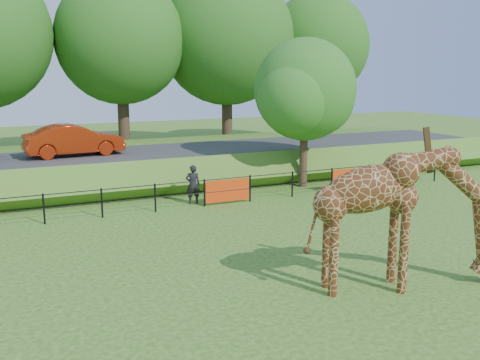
{
  "coord_description": "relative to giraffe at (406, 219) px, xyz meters",
  "views": [
    {
      "loc": [
        -5.3,
        -11.29,
        5.27
      ],
      "look_at": [
        1.38,
        3.27,
        2.0
      ],
      "focal_mm": 40.0,
      "sensor_mm": 36.0,
      "label": 1
    }
  ],
  "objects": [
    {
      "name": "ground",
      "position": [
        -3.56,
        1.61,
        -1.77
      ],
      "size": [
        90.0,
        90.0,
        0.0
      ],
      "primitive_type": "plane",
      "color": "#285314",
      "rests_on": "ground"
    },
    {
      "name": "car_red",
      "position": [
        -5.61,
        15.82,
        0.39
      ],
      "size": [
        4.55,
        1.91,
        1.46
      ],
      "primitive_type": "imported",
      "rotation": [
        0.0,
        0.0,
        1.66
      ],
      "color": "#A2260B",
      "rests_on": "road"
    },
    {
      "name": "bg_tree_line",
      "position": [
        -1.67,
        23.61,
        5.43
      ],
      "size": [
        37.3,
        8.8,
        11.82
      ],
      "color": "#312516",
      "rests_on": "ground"
    },
    {
      "name": "giraffe",
      "position": [
        0.0,
        0.0,
        0.0
      ],
      "size": [
        4.99,
        2.31,
        3.53
      ],
      "primitive_type": null,
      "rotation": [
        0.0,
        0.0,
        -0.3
      ],
      "color": "#502710",
      "rests_on": "ground"
    },
    {
      "name": "road",
      "position": [
        -3.56,
        15.61,
        -0.41
      ],
      "size": [
        40.0,
        5.0,
        0.12
      ],
      "primitive_type": "cube",
      "color": "#2E2E30",
      "rests_on": "embankment"
    },
    {
      "name": "perimeter_fence",
      "position": [
        -3.56,
        9.61,
        -1.22
      ],
      "size": [
        28.07,
        0.1,
        1.1
      ],
      "primitive_type": null,
      "color": "black",
      "rests_on": "ground"
    },
    {
      "name": "visitor",
      "position": [
        -1.81,
        10.26,
        -0.97
      ],
      "size": [
        0.66,
        0.51,
        1.59
      ],
      "primitive_type": "imported",
      "rotation": [
        0.0,
        0.0,
        2.89
      ],
      "color": "black",
      "rests_on": "ground"
    },
    {
      "name": "embankment",
      "position": [
        -3.56,
        17.11,
        -1.12
      ],
      "size": [
        40.0,
        9.0,
        1.3
      ],
      "primitive_type": "cube",
      "color": "#285314",
      "rests_on": "ground"
    },
    {
      "name": "tree_east",
      "position": [
        4.03,
        11.24,
        2.52
      ],
      "size": [
        5.4,
        4.71,
        6.76
      ],
      "color": "#312516",
      "rests_on": "ground"
    }
  ]
}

